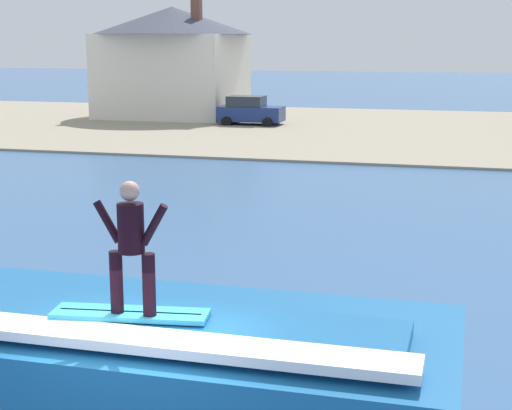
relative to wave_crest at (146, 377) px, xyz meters
The scene contains 6 objects.
wave_crest is the anchor object (origin of this frame).
surfboard 1.13m from the wave_crest, 87.60° to the right, with size 1.98×0.76×0.06m.
surfer 2.04m from the wave_crest, 79.79° to the right, with size 0.95×0.32×1.64m.
shoreline_bank 38.10m from the wave_crest, 89.47° to the left, with size 120.00×27.20×0.11m.
car_near_shore 39.55m from the wave_crest, 103.69° to the left, with size 3.96×2.19×1.86m.
house_with_chimney 45.54m from the wave_crest, 110.55° to the left, with size 10.81×10.81×7.92m.
Camera 1 is at (3.60, -7.66, 5.21)m, focal length 55.96 mm.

